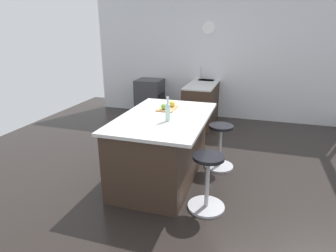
{
  "coord_description": "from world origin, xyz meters",
  "views": [
    {
      "loc": [
        3.81,
        0.95,
        2.03
      ],
      "look_at": [
        0.35,
        -0.13,
        0.78
      ],
      "focal_mm": 30.48,
      "sensor_mm": 36.0,
      "label": 1
    }
  ],
  "objects_px": {
    "kitchen_island": "(161,147)",
    "stool_middle": "(207,184)",
    "oven_range": "(150,97)",
    "apple_yellow": "(172,104)",
    "cutting_board": "(167,108)",
    "stool_by_window": "(220,148)",
    "apple_green": "(164,107)",
    "water_bottle": "(168,112)"
  },
  "relations": [
    {
      "from": "stool_middle",
      "to": "apple_yellow",
      "type": "bearing_deg",
      "value": -143.46
    },
    {
      "from": "cutting_board",
      "to": "apple_yellow",
      "type": "relative_size",
      "value": 4.06
    },
    {
      "from": "stool_middle",
      "to": "water_bottle",
      "type": "height_order",
      "value": "water_bottle"
    },
    {
      "from": "stool_middle",
      "to": "apple_yellow",
      "type": "height_order",
      "value": "apple_yellow"
    },
    {
      "from": "cutting_board",
      "to": "apple_green",
      "type": "xyz_separation_m",
      "value": [
        0.1,
        -0.02,
        0.05
      ]
    },
    {
      "from": "oven_range",
      "to": "apple_green",
      "type": "distance_m",
      "value": 3.01
    },
    {
      "from": "apple_yellow",
      "to": "water_bottle",
      "type": "xyz_separation_m",
      "value": [
        0.61,
        0.12,
        0.06
      ]
    },
    {
      "from": "stool_by_window",
      "to": "stool_middle",
      "type": "bearing_deg",
      "value": 0.0
    },
    {
      "from": "kitchen_island",
      "to": "stool_by_window",
      "type": "distance_m",
      "value": 0.94
    },
    {
      "from": "apple_green",
      "to": "kitchen_island",
      "type": "bearing_deg",
      "value": 8.23
    },
    {
      "from": "apple_yellow",
      "to": "water_bottle",
      "type": "relative_size",
      "value": 0.28
    },
    {
      "from": "kitchen_island",
      "to": "water_bottle",
      "type": "xyz_separation_m",
      "value": [
        0.2,
        0.16,
        0.58
      ]
    },
    {
      "from": "stool_by_window",
      "to": "apple_yellow",
      "type": "height_order",
      "value": "apple_yellow"
    },
    {
      "from": "kitchen_island",
      "to": "cutting_board",
      "type": "relative_size",
      "value": 4.89
    },
    {
      "from": "stool_by_window",
      "to": "cutting_board",
      "type": "distance_m",
      "value": 1.0
    },
    {
      "from": "stool_by_window",
      "to": "kitchen_island",
      "type": "bearing_deg",
      "value": -53.46
    },
    {
      "from": "apple_green",
      "to": "apple_yellow",
      "type": "distance_m",
      "value": 0.19
    },
    {
      "from": "cutting_board",
      "to": "water_bottle",
      "type": "bearing_deg",
      "value": 17.69
    },
    {
      "from": "oven_range",
      "to": "apple_green",
      "type": "xyz_separation_m",
      "value": [
        2.69,
        1.24,
        0.55
      ]
    },
    {
      "from": "oven_range",
      "to": "apple_yellow",
      "type": "bearing_deg",
      "value": 27.54
    },
    {
      "from": "stool_middle",
      "to": "cutting_board",
      "type": "distance_m",
      "value": 1.32
    },
    {
      "from": "water_bottle",
      "to": "stool_middle",
      "type": "bearing_deg",
      "value": 59.29
    },
    {
      "from": "kitchen_island",
      "to": "stool_middle",
      "type": "bearing_deg",
      "value": 53.46
    },
    {
      "from": "cutting_board",
      "to": "apple_yellow",
      "type": "bearing_deg",
      "value": 148.08
    },
    {
      "from": "kitchen_island",
      "to": "cutting_board",
      "type": "bearing_deg",
      "value": -177.61
    },
    {
      "from": "stool_middle",
      "to": "stool_by_window",
      "type": "bearing_deg",
      "value": 180.0
    },
    {
      "from": "oven_range",
      "to": "stool_by_window",
      "type": "distance_m",
      "value": 3.11
    },
    {
      "from": "cutting_board",
      "to": "apple_yellow",
      "type": "height_order",
      "value": "apple_yellow"
    },
    {
      "from": "kitchen_island",
      "to": "stool_middle",
      "type": "height_order",
      "value": "kitchen_island"
    },
    {
      "from": "kitchen_island",
      "to": "cutting_board",
      "type": "distance_m",
      "value": 0.57
    },
    {
      "from": "apple_green",
      "to": "oven_range",
      "type": "bearing_deg",
      "value": -155.2
    },
    {
      "from": "water_bottle",
      "to": "cutting_board",
      "type": "bearing_deg",
      "value": -162.31
    },
    {
      "from": "oven_range",
      "to": "stool_middle",
      "type": "relative_size",
      "value": 1.27
    },
    {
      "from": "stool_by_window",
      "to": "oven_range",
      "type": "bearing_deg",
      "value": -139.49
    },
    {
      "from": "oven_range",
      "to": "kitchen_island",
      "type": "bearing_deg",
      "value": 23.6
    },
    {
      "from": "stool_middle",
      "to": "oven_range",
      "type": "bearing_deg",
      "value": -149.79
    },
    {
      "from": "apple_green",
      "to": "apple_yellow",
      "type": "relative_size",
      "value": 0.93
    },
    {
      "from": "kitchen_island",
      "to": "oven_range",
      "type": "bearing_deg",
      "value": -156.4
    },
    {
      "from": "stool_by_window",
      "to": "cutting_board",
      "type": "bearing_deg",
      "value": -73.78
    },
    {
      "from": "apple_yellow",
      "to": "stool_middle",
      "type": "bearing_deg",
      "value": 36.54
    },
    {
      "from": "stool_middle",
      "to": "water_bottle",
      "type": "relative_size",
      "value": 2.18
    },
    {
      "from": "cutting_board",
      "to": "stool_middle",
      "type": "bearing_deg",
      "value": 40.66
    }
  ]
}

